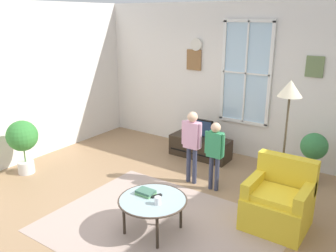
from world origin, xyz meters
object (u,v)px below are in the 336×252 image
Objects in this scene: television at (201,128)px; person_pink_shirt at (192,139)px; book_stack at (146,192)px; person_green_shirt at (215,149)px; armchair at (278,202)px; potted_plant_by_window at (314,151)px; coffee_table at (153,201)px; remote_near_books at (156,196)px; tv_stand at (200,147)px; floor_lamp at (289,102)px; potted_plant_corner at (23,139)px; cup at (158,201)px.

person_pink_shirt is at bearing -67.59° from television.
book_stack is 1.42m from person_green_shirt.
person_green_shirt is at bearing 160.30° from armchair.
book_stack is at bearing -76.43° from television.
potted_plant_by_window is at bearing 35.69° from person_pink_shirt.
potted_plant_by_window is (1.17, 1.16, -0.15)m from person_green_shirt.
person_green_shirt is at bearing 85.78° from coffee_table.
potted_plant_by_window reaches higher than book_stack.
person_pink_shirt is at bearing 96.63° from book_stack.
coffee_table is 6.14× the size of remote_near_books.
book_stack is (0.58, -2.42, 0.28)m from tv_stand.
floor_lamp is (1.09, 1.56, 1.09)m from coffee_table.
coffee_table is at bearing -116.25° from potted_plant_by_window.
television is at bearing -176.75° from potted_plant_by_window.
potted_plant_corner is at bearing -152.75° from person_pink_shirt.
potted_plant_corner is (-2.96, 0.21, 0.12)m from cup.
cup is at bearing -71.34° from television.
person_green_shirt is at bearing 90.76° from cup.
floor_lamp is (-0.19, -1.02, 0.98)m from potted_plant_by_window.
floor_lamp is at bearing 53.80° from remote_near_books.
television is at bearing 128.69° from person_green_shirt.
floor_lamp is (1.09, 1.48, 1.05)m from remote_near_books.
coffee_table is 0.92× the size of potted_plant_corner.
cup is at bearing -89.24° from person_green_shirt.
person_pink_shirt is at bearing -144.31° from potted_plant_by_window.
potted_plant_by_window is (1.15, 2.65, 0.03)m from cup.
cup is at bearing -22.54° from book_stack.
floor_lamp is at bearing 4.68° from person_pink_shirt.
potted_plant_by_window is (1.42, 2.54, 0.06)m from book_stack.
person_green_shirt is 1.32× the size of potted_plant_by_window.
potted_plant_by_window is at bearing 88.52° from armchair.
coffee_table is at bearing -91.70° from remote_near_books.
remote_near_books is 2.12m from floor_lamp.
floor_lamp reaches higher than person_pink_shirt.
remote_near_books is 0.17× the size of potted_plant_by_window.
armchair is 1.25m from person_green_shirt.
coffee_table is at bearing -77.97° from person_pink_shirt.
tv_stand is 0.39m from television.
cup is at bearing -73.98° from person_pink_shirt.
armchair is (1.97, -1.45, 0.13)m from tv_stand.
potted_plant_by_window reaches higher than remote_near_books.
tv_stand is at bearing 107.01° from remote_near_books.
tv_stand is 8.22× the size of remote_near_books.
television reaches higher than cup.
book_stack is at bearing -144.81° from armchair.
armchair is 1.70m from book_stack.
television is 2.01m from potted_plant_by_window.
person_green_shirt is 1.29m from floor_lamp.
remote_near_books is at bearing 88.30° from coffee_table.
cup reaches higher than tv_stand.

